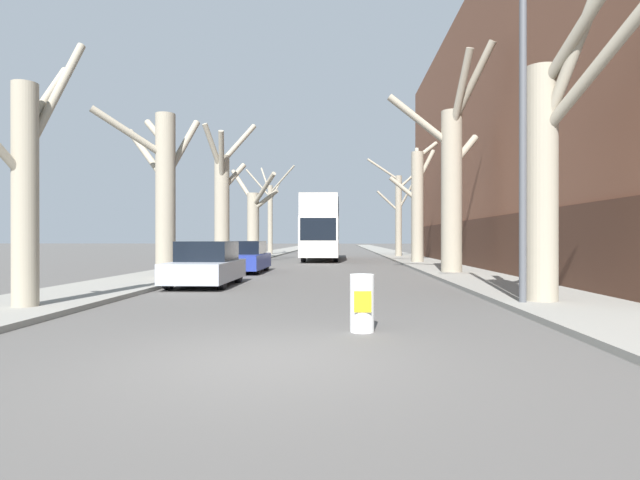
{
  "coord_description": "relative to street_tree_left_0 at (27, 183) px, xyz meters",
  "views": [
    {
      "loc": [
        0.94,
        -6.27,
        1.54
      ],
      "look_at": [
        -0.33,
        24.37,
        1.45
      ],
      "focal_mm": 28.0,
      "sensor_mm": 36.0,
      "label": 1
    }
  ],
  "objects": [
    {
      "name": "street_tree_right_1",
      "position": [
        11.32,
        11.21,
        1.42
      ],
      "size": [
        4.18,
        2.8,
        9.4
      ],
      "color": "gray",
      "rests_on": "ground"
    },
    {
      "name": "street_tree_left_3",
      "position": [
        0.09,
        26.83,
        0.27
      ],
      "size": [
        4.11,
        4.27,
        6.93
      ],
      "color": "gray",
      "rests_on": "ground"
    },
    {
      "name": "double_decker_bus",
      "position": [
        5.2,
        25.92,
        -0.21
      ],
      "size": [
        2.51,
        10.99,
        4.4
      ],
      "color": "silver",
      "rests_on": "ground"
    },
    {
      "name": "building_facade_right",
      "position": [
        18.26,
        17.09,
        4.5
      ],
      "size": [
        10.08,
        35.23,
        14.42
      ],
      "color": "brown",
      "rests_on": "ground"
    },
    {
      "name": "street_tree_left_2",
      "position": [
        -0.01,
        17.51,
        0.98
      ],
      "size": [
        2.44,
        3.93,
        8.42
      ],
      "color": "gray",
      "rests_on": "ground"
    },
    {
      "name": "parked_car_1",
      "position": [
        2.2,
        12.39,
        -2.03
      ],
      "size": [
        1.86,
        4.31,
        1.43
      ],
      "color": "navy",
      "rests_on": "ground"
    },
    {
      "name": "street_tree_right_0",
      "position": [
        11.28,
        1.28,
        0.62
      ],
      "size": [
        1.74,
        4.76,
        7.29
      ],
      "color": "gray",
      "rests_on": "ground"
    },
    {
      "name": "lamp_post",
      "position": [
        10.57,
        1.09,
        2.44
      ],
      "size": [
        1.4,
        0.2,
        9.34
      ],
      "color": "#4C4F54",
      "rests_on": "ground"
    },
    {
      "name": "street_tree_left_1",
      "position": [
        0.01,
        8.04,
        0.74
      ],
      "size": [
        3.18,
        3.35,
        6.23
      ],
      "color": "gray",
      "rests_on": "ground"
    },
    {
      "name": "street_tree_right_3",
      "position": [
        11.33,
        30.83,
        1.16
      ],
      "size": [
        4.65,
        2.18,
        8.17
      ],
      "color": "gray",
      "rests_on": "ground"
    },
    {
      "name": "parked_car_0",
      "position": [
        2.2,
        5.94,
        -2.02
      ],
      "size": [
        1.85,
        4.05,
        1.45
      ],
      "color": "#9EA3AD",
      "rests_on": "ground"
    },
    {
      "name": "street_tree_left_4",
      "position": [
        0.06,
        35.65,
        1.21
      ],
      "size": [
        4.78,
        3.15,
        8.39
      ],
      "color": "gray",
      "rests_on": "ground"
    },
    {
      "name": "street_tree_right_2",
      "position": [
        11.3,
        20.56,
        1.06
      ],
      "size": [
        3.2,
        2.05,
        7.67
      ],
      "color": "gray",
      "rests_on": "ground"
    },
    {
      "name": "street_tree_left_0",
      "position": [
        0.0,
        0.0,
        0.0
      ],
      "size": [
        1.43,
        2.95,
        6.05
      ],
      "color": "gray",
      "rests_on": "ground"
    },
    {
      "name": "traffic_bollard",
      "position": [
        6.95,
        -1.97,
        -2.23
      ],
      "size": [
        0.4,
        0.41,
        0.95
      ],
      "color": "white",
      "rests_on": "ground"
    },
    {
      "name": "sidewalk_left",
      "position": [
        -0.42,
        46.07,
        -2.64
      ],
      "size": [
        3.07,
        120.0,
        0.12
      ],
      "primitive_type": "cube",
      "color": "gray",
      "rests_on": "ground"
    },
    {
      "name": "sidewalk_right",
      "position": [
        11.73,
        46.07,
        -2.64
      ],
      "size": [
        3.07,
        120.0,
        0.12
      ],
      "primitive_type": "cube",
      "color": "gray",
      "rests_on": "ground"
    },
    {
      "name": "ground_plane",
      "position": [
        5.66,
        -3.93,
        -2.7
      ],
      "size": [
        300.0,
        300.0,
        0.0
      ],
      "primitive_type": "plane",
      "color": "#4C4947"
    }
  ]
}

